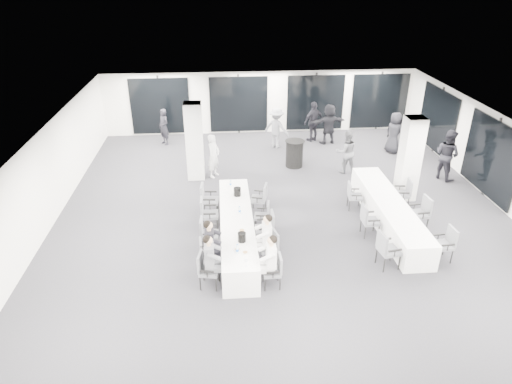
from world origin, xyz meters
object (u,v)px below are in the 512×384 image
(chair_side_left_mid, at_px, (368,219))
(standing_guest_f, at_px, (329,121))
(standing_guest_b, at_px, (346,149))
(standing_guest_c, at_px, (277,125))
(standing_guest_a, at_px, (214,153))
(chair_main_left_near, at_px, (206,268))
(chair_side_right_far, at_px, (404,192))
(chair_side_left_near, at_px, (386,248))
(standing_guest_g, at_px, (164,125))
(chair_main_right_mid, at_px, (267,227))
(chair_main_left_mid, at_px, (207,232))
(standing_guest_d, at_px, (314,119))
(ice_bucket_far, at_px, (237,192))
(chair_main_left_far, at_px, (207,198))
(standing_guest_h, at_px, (448,151))
(cocktail_table, at_px, (294,153))
(banquet_table_main, at_px, (237,229))
(ice_bucket_near, at_px, (242,237))
(chair_side_right_near, at_px, (446,242))
(chair_side_right_mid, at_px, (421,211))
(standing_guest_e, at_px, (395,130))
(chair_side_left_far, at_px, (353,194))
(chair_main_right_near, at_px, (275,269))
(chair_main_right_second, at_px, (270,245))
(chair_main_right_fourth, at_px, (264,214))
(chair_main_left_second, at_px, (206,253))
(banquet_table_side, at_px, (389,212))
(chair_main_right_far, at_px, (261,197))

(chair_side_left_mid, relative_size, standing_guest_f, 0.48)
(standing_guest_b, relative_size, standing_guest_f, 0.94)
(standing_guest_b, bearing_deg, standing_guest_c, -55.41)
(standing_guest_a, relative_size, standing_guest_c, 0.94)
(chair_main_left_near, xyz_separation_m, chair_side_right_far, (6.25, 3.52, 0.02))
(chair_side_left_near, relative_size, standing_guest_g, 0.57)
(chair_main_right_mid, bearing_deg, chair_main_left_near, 135.27)
(chair_main_left_mid, distance_m, chair_side_left_mid, 4.60)
(standing_guest_d, height_order, ice_bucket_far, standing_guest_d)
(standing_guest_b, bearing_deg, chair_main_left_far, 24.97)
(standing_guest_h, bearing_deg, cocktail_table, 46.46)
(banquet_table_main, distance_m, ice_bucket_near, 1.30)
(chair_side_right_near, distance_m, standing_guest_f, 8.95)
(standing_guest_f, xyz_separation_m, standing_guest_g, (-7.06, 0.47, -0.11))
(chair_main_right_mid, distance_m, standing_guest_f, 8.50)
(chair_side_right_mid, bearing_deg, ice_bucket_near, 99.20)
(banquet_table_main, bearing_deg, cocktail_table, 64.50)
(banquet_table_main, xyz_separation_m, standing_guest_e, (6.74, 6.23, 0.59))
(chair_side_left_near, bearing_deg, chair_side_left_far, 170.33)
(chair_main_right_near, distance_m, standing_guest_h, 8.94)
(chair_main_right_second, distance_m, chair_side_left_far, 3.98)
(standing_guest_g, bearing_deg, chair_side_right_near, 2.94)
(banquet_table_main, xyz_separation_m, standing_guest_d, (3.71, 7.85, 0.63))
(chair_main_right_mid, bearing_deg, chair_main_left_mid, 92.94)
(standing_guest_d, relative_size, standing_guest_e, 1.04)
(chair_side_left_far, bearing_deg, ice_bucket_near, -46.55)
(chair_main_right_fourth, height_order, chair_side_left_near, chair_side_left_near)
(chair_side_left_mid, height_order, chair_side_right_mid, chair_side_right_mid)
(banquet_table_main, bearing_deg, chair_main_left_near, -113.03)
(cocktail_table, bearing_deg, standing_guest_d, 65.17)
(standing_guest_d, relative_size, standing_guest_g, 1.14)
(chair_main_left_second, height_order, chair_side_right_near, chair_side_right_near)
(chair_side_left_mid, bearing_deg, standing_guest_e, 152.85)
(chair_main_left_mid, xyz_separation_m, standing_guest_h, (8.54, 3.93, 0.51))
(chair_main_right_near, height_order, ice_bucket_near, ice_bucket_near)
(chair_main_right_mid, bearing_deg, banquet_table_side, -78.07)
(chair_main_left_far, distance_m, ice_bucket_near, 2.93)
(chair_main_left_mid, height_order, chair_side_right_far, chair_side_right_far)
(standing_guest_d, height_order, ice_bucket_near, standing_guest_d)
(chair_side_left_mid, bearing_deg, standing_guest_f, 174.26)
(chair_main_right_far, distance_m, ice_bucket_far, 0.86)
(chair_side_left_near, distance_m, standing_guest_a, 7.44)
(chair_main_right_far, xyz_separation_m, standing_guest_h, (6.88, 1.98, 0.51))
(chair_side_right_near, distance_m, standing_guest_e, 7.72)
(chair_main_left_mid, relative_size, chair_side_left_far, 1.06)
(chair_main_left_mid, bearing_deg, banquet_table_side, 102.81)
(cocktail_table, height_order, chair_side_left_near, cocktail_table)
(standing_guest_c, bearing_deg, chair_side_right_near, 145.03)
(chair_side_left_far, height_order, ice_bucket_far, ice_bucket_far)
(cocktail_table, xyz_separation_m, standing_guest_b, (1.81, -0.70, 0.40))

